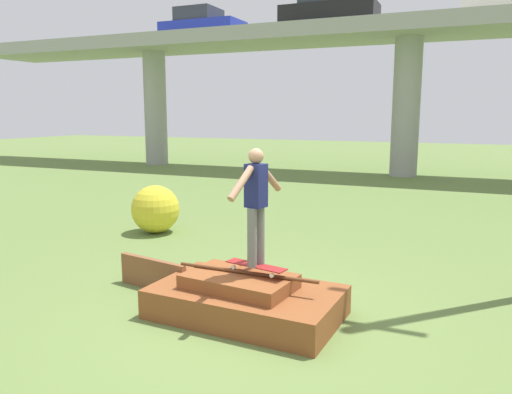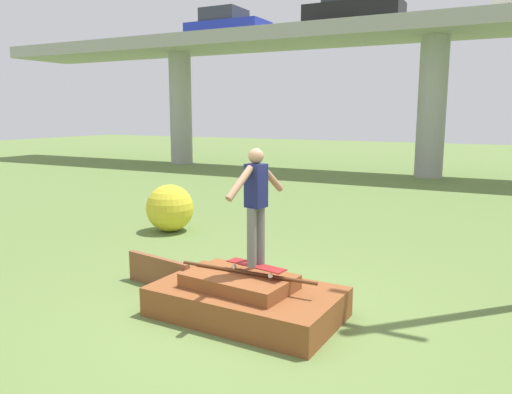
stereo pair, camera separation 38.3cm
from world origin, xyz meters
name	(u,v)px [view 1 (the left image)]	position (x,y,z in m)	size (l,w,h in m)	color
ground_plane	(246,316)	(0.00, 0.00, 0.00)	(80.00, 80.00, 0.00)	olive
scrap_pile	(245,299)	(-0.01, -0.01, 0.23)	(2.43, 1.51, 0.60)	brown
scrap_plank_loose	(153,274)	(-1.68, 0.35, 0.23)	(1.24, 0.30, 0.46)	brown
skateboard	(256,266)	(0.13, 0.02, 0.68)	(0.86, 0.36, 0.09)	maroon
skater	(256,200)	(0.13, 0.02, 1.53)	(0.31, 1.07, 1.47)	slate
highway_overpass	(409,42)	(0.00, 15.68, 5.35)	(44.00, 3.93, 6.15)	#9E9E99
car_on_overpass_mid	(328,9)	(-3.21, 15.15, 6.75)	(3.88, 1.69, 1.50)	black
car_on_overpass_far_right	(202,26)	(-9.70, 16.24, 6.69)	(3.88, 1.89, 1.33)	#1E2D9E
bush_yellow_flowering	(155,209)	(-3.69, 3.35, 0.52)	(1.04, 1.04, 1.04)	gold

